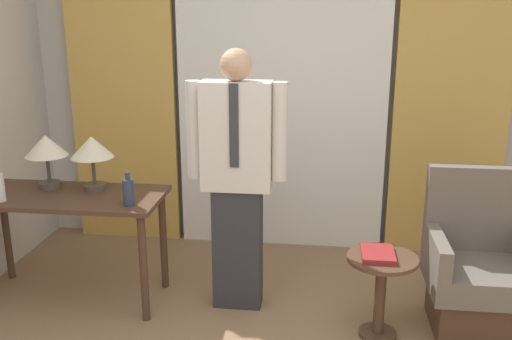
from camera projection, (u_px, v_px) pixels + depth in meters
wall_back at (283, 81)px, 4.58m from camera, size 10.00×0.06×2.70m
curtain_sheer_center at (282, 90)px, 4.47m from camera, size 1.65×0.06×2.58m
curtain_drape_left at (122, 88)px, 4.62m from camera, size 0.86×0.06×2.58m
curtain_drape_right at (452, 93)px, 4.32m from camera, size 0.86×0.06×2.58m
desk at (66, 210)px, 3.75m from camera, size 1.28×0.57×0.74m
table_lamp_left at (46, 149)px, 3.78m from camera, size 0.28×0.28×0.36m
table_lamp_right at (92, 150)px, 3.74m from camera, size 0.28×0.28×0.36m
bottle_near_edge at (129, 192)px, 3.49m from camera, size 0.07×0.07×0.21m
person at (237, 173)px, 3.58m from camera, size 0.63×0.21×1.69m
armchair at (478, 274)px, 3.49m from camera, size 0.62×0.57×0.98m
side_table at (381, 282)px, 3.37m from camera, size 0.42×0.42×0.52m
book at (378, 254)px, 3.33m from camera, size 0.19×0.25×0.03m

